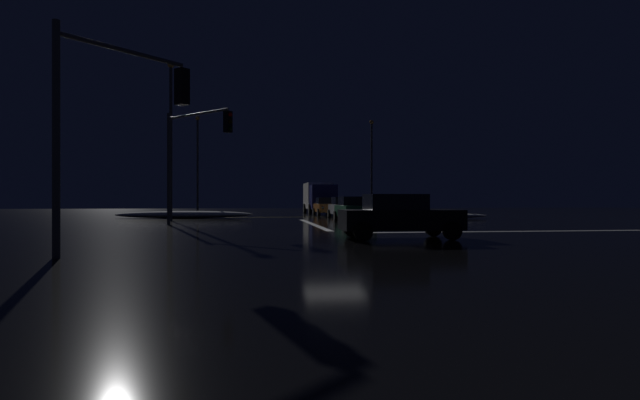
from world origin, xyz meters
TOP-DOWN VIEW (x-y plane):
  - ground at (0.00, 0.00)m, footprint 120.00×120.00m
  - stop_line_north at (0.00, 7.52)m, footprint 0.35×12.82m
  - centre_line_ns at (0.00, 19.12)m, footprint 22.00×0.15m
  - crosswalk_bar_east at (7.62, 0.00)m, footprint 12.82×0.40m
  - snow_bank_left_curb at (-8.32, 17.69)m, footprint 9.99×1.50m
  - snow_bank_right_curb at (8.32, 14.15)m, footprint 10.60×1.50m
  - sedan_green at (2.87, 10.01)m, footprint 2.02×4.33m
  - sedan_silver at (3.37, 15.98)m, footprint 2.02×4.33m
  - sedan_orange at (2.98, 22.22)m, footprint 2.02×4.33m
  - box_truck at (3.25, 29.29)m, footprint 2.68×8.28m
  - sedan_black_crossing at (1.79, -3.20)m, footprint 4.33×2.02m
  - traffic_signal_nw at (-6.46, 6.46)m, footprint 3.68×3.68m
  - traffic_signal_sw at (-6.78, -6.78)m, footprint 2.84×2.84m
  - streetlamp_left_near at (-8.62, 13.12)m, footprint 0.44×0.44m
  - streetlamp_left_far at (-8.62, 29.12)m, footprint 0.44×0.44m
  - streetlamp_right_far at (8.62, 29.12)m, footprint 0.44×0.44m

SIDE VIEW (x-z plane):
  - ground at x=0.00m, z-range -0.10..0.00m
  - stop_line_north at x=0.00m, z-range 0.00..0.01m
  - centre_line_ns at x=0.00m, z-range 0.00..0.01m
  - crosswalk_bar_east at x=7.62m, z-range 0.00..0.01m
  - snow_bank_right_curb at x=8.32m, z-range 0.00..0.42m
  - snow_bank_left_curb at x=-8.32m, z-range 0.00..0.54m
  - sedan_green at x=2.87m, z-range 0.02..1.59m
  - sedan_silver at x=3.37m, z-range 0.02..1.59m
  - sedan_orange at x=2.98m, z-range 0.02..1.59m
  - sedan_black_crossing at x=1.79m, z-range 0.02..1.59m
  - box_truck at x=3.25m, z-range 0.17..3.25m
  - traffic_signal_sw at x=-6.78m, z-range 1.05..6.64m
  - traffic_signal_nw at x=-6.46m, z-range 1.21..7.33m
  - streetlamp_right_far at x=8.62m, z-range 0.70..10.15m
  - streetlamp_left_far at x=-8.62m, z-range 0.70..10.19m
  - streetlamp_left_near at x=-8.62m, z-range 0.71..11.08m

